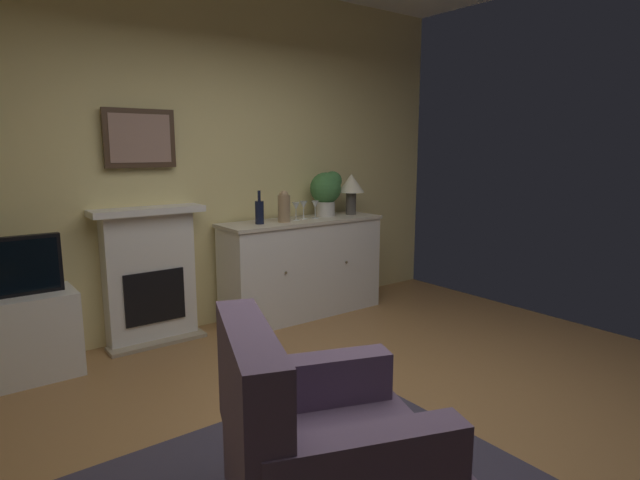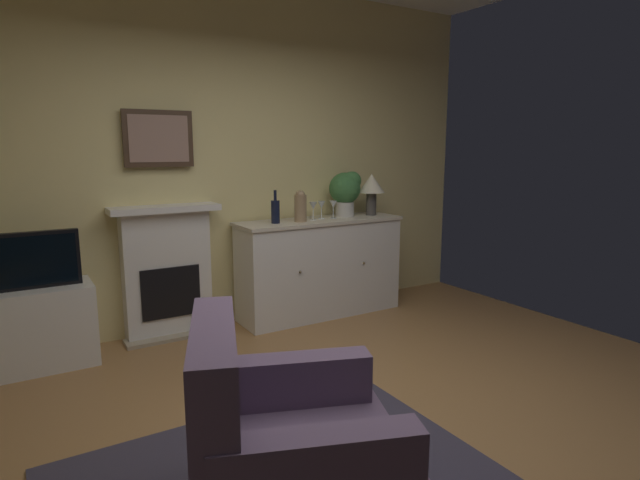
% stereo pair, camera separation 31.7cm
% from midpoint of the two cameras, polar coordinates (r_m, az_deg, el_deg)
% --- Properties ---
extents(ground_plane, '(5.30, 4.53, 0.10)m').
position_cam_midpoint_polar(ground_plane, '(3.12, 8.91, -21.06)').
color(ground_plane, '#9E7042').
rests_on(ground_plane, ground).
extents(wall_rear, '(5.30, 0.06, 2.96)m').
position_cam_midpoint_polar(wall_rear, '(4.60, -8.97, 9.07)').
color(wall_rear, '#EAD68C').
rests_on(wall_rear, ground_plane).
extents(fireplace_unit, '(0.87, 0.30, 1.10)m').
position_cam_midpoint_polar(fireplace_unit, '(4.41, -14.58, -3.42)').
color(fireplace_unit, white).
rests_on(fireplace_unit, ground_plane).
extents(framed_picture, '(0.55, 0.04, 0.45)m').
position_cam_midpoint_polar(framed_picture, '(4.34, -15.41, 10.75)').
color(framed_picture, '#473323').
extents(sideboard_cabinet, '(1.58, 0.49, 0.91)m').
position_cam_midpoint_polar(sideboard_cabinet, '(4.84, 1.86, -3.02)').
color(sideboard_cabinet, white).
rests_on(sideboard_cabinet, ground_plane).
extents(table_lamp, '(0.26, 0.26, 0.40)m').
position_cam_midpoint_polar(table_lamp, '(5.07, 7.51, 5.88)').
color(table_lamp, '#4C4742').
rests_on(table_lamp, sideboard_cabinet).
extents(wine_bottle, '(0.08, 0.08, 0.29)m').
position_cam_midpoint_polar(wine_bottle, '(4.49, -2.95, 3.20)').
color(wine_bottle, black).
rests_on(wine_bottle, sideboard_cabinet).
extents(wine_glass_left, '(0.07, 0.07, 0.16)m').
position_cam_midpoint_polar(wine_glass_left, '(4.69, 1.17, 3.69)').
color(wine_glass_left, silver).
rests_on(wine_glass_left, sideboard_cabinet).
extents(wine_glass_center, '(0.07, 0.07, 0.16)m').
position_cam_midpoint_polar(wine_glass_center, '(4.78, 2.06, 3.80)').
color(wine_glass_center, silver).
rests_on(wine_glass_center, sideboard_cabinet).
extents(wine_glass_right, '(0.07, 0.07, 0.16)m').
position_cam_midpoint_polar(wine_glass_right, '(4.82, 3.37, 3.84)').
color(wine_glass_right, silver).
rests_on(wine_glass_right, sideboard_cabinet).
extents(vase_decorative, '(0.11, 0.11, 0.28)m').
position_cam_midpoint_polar(vase_decorative, '(4.58, -0.20, 3.75)').
color(vase_decorative, '#9E7F5B').
rests_on(vase_decorative, sideboard_cabinet).
extents(tv_cabinet, '(0.75, 0.42, 0.59)m').
position_cam_midpoint_polar(tv_cabinet, '(4.17, -26.83, -8.65)').
color(tv_cabinet, white).
rests_on(tv_cabinet, ground_plane).
extents(tv_set, '(0.62, 0.07, 0.40)m').
position_cam_midpoint_polar(tv_set, '(4.02, -27.37, -2.04)').
color(tv_set, black).
rests_on(tv_set, tv_cabinet).
extents(potted_plant_small, '(0.30, 0.30, 0.43)m').
position_cam_midpoint_polar(potted_plant_small, '(4.95, 4.73, 5.56)').
color(potted_plant_small, beige).
rests_on(potted_plant_small, sideboard_cabinet).
extents(armchair, '(1.02, 0.99, 0.92)m').
position_cam_midpoint_polar(armchair, '(2.18, 0.69, -22.53)').
color(armchair, '#604C66').
rests_on(armchair, ground_plane).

